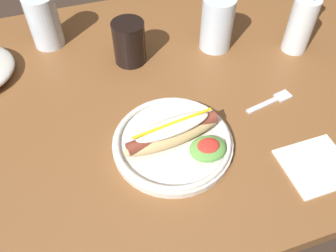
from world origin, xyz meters
name	(u,v)px	position (x,y,z in m)	size (l,w,h in m)	color
ground_plane	(148,231)	(0.00, 0.00, 0.00)	(8.00, 8.00, 0.00)	#3D2D23
dining_table	(137,122)	(0.00, 0.00, 0.65)	(1.48, 0.86, 0.74)	brown
hot_dog_plate	(175,140)	(0.04, -0.17, 0.76)	(0.24, 0.24, 0.08)	silver
fork	(272,101)	(0.29, -0.12, 0.74)	(0.12, 0.04, 0.00)	silver
soda_cup	(129,42)	(0.02, 0.13, 0.79)	(0.08, 0.08, 0.11)	black
water_cup	(217,24)	(0.25, 0.11, 0.81)	(0.08, 0.08, 0.14)	silver
extra_cup	(44,21)	(-0.16, 0.26, 0.81)	(0.08, 0.08, 0.14)	silver
glass_bottle	(302,21)	(0.44, 0.04, 0.82)	(0.06, 0.06, 0.23)	silver
napkin	(316,166)	(0.29, -0.30, 0.74)	(0.13, 0.12, 0.00)	white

